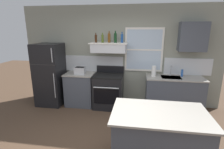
# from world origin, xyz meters

# --- Properties ---
(back_wall) EXTENTS (5.40, 0.11, 2.70)m
(back_wall) POSITION_xyz_m (0.03, 2.23, 1.35)
(back_wall) COLOR gray
(back_wall) RESTS_ON ground_plane
(refrigerator) EXTENTS (0.70, 0.72, 1.71)m
(refrigerator) POSITION_xyz_m (-1.90, 1.84, 0.85)
(refrigerator) COLOR black
(refrigerator) RESTS_ON ground_plane
(counter_left_of_stove) EXTENTS (0.79, 0.63, 0.91)m
(counter_left_of_stove) POSITION_xyz_m (-1.05, 1.90, 0.46)
(counter_left_of_stove) COLOR #474C56
(counter_left_of_stove) RESTS_ON ground_plane
(toaster) EXTENTS (0.30, 0.20, 0.19)m
(toaster) POSITION_xyz_m (-1.02, 1.82, 1.01)
(toaster) COLOR silver
(toaster) RESTS_ON counter_left_of_stove
(stove_range) EXTENTS (0.76, 0.69, 1.09)m
(stove_range) POSITION_xyz_m (-0.25, 1.86, 0.46)
(stove_range) COLOR black
(stove_range) RESTS_ON ground_plane
(range_hood_shelf) EXTENTS (0.96, 0.52, 0.24)m
(range_hood_shelf) POSITION_xyz_m (-0.25, 1.96, 1.62)
(range_hood_shelf) COLOR silver
(bottle_brown_stout) EXTENTS (0.06, 0.06, 0.24)m
(bottle_brown_stout) POSITION_xyz_m (-0.58, 1.91, 1.85)
(bottle_brown_stout) COLOR #381E0F
(bottle_brown_stout) RESTS_ON range_hood_shelf
(bottle_olive_oil_square) EXTENTS (0.06, 0.06, 0.24)m
(bottle_olive_oil_square) POSITION_xyz_m (-0.41, 1.95, 1.85)
(bottle_olive_oil_square) COLOR #4C601E
(bottle_olive_oil_square) RESTS_ON range_hood_shelf
(bottle_amber_wine) EXTENTS (0.07, 0.07, 0.28)m
(bottle_amber_wine) POSITION_xyz_m (-0.25, 1.99, 1.86)
(bottle_amber_wine) COLOR brown
(bottle_amber_wine) RESTS_ON range_hood_shelf
(bottle_dark_green_wine) EXTENTS (0.07, 0.07, 0.29)m
(bottle_dark_green_wine) POSITION_xyz_m (-0.08, 1.95, 1.87)
(bottle_dark_green_wine) COLOR #143819
(bottle_dark_green_wine) RESTS_ON range_hood_shelf
(bottle_blue_liqueur) EXTENTS (0.07, 0.07, 0.27)m
(bottle_blue_liqueur) POSITION_xyz_m (0.08, 1.98, 1.86)
(bottle_blue_liqueur) COLOR #1E478C
(bottle_blue_liqueur) RESTS_ON range_hood_shelf
(counter_right_with_sink) EXTENTS (1.43, 0.63, 0.91)m
(counter_right_with_sink) POSITION_xyz_m (1.45, 1.90, 0.46)
(counter_right_with_sink) COLOR #474C56
(counter_right_with_sink) RESTS_ON ground_plane
(sink_faucet) EXTENTS (0.03, 0.17, 0.28)m
(sink_faucet) POSITION_xyz_m (1.35, 2.00, 1.08)
(sink_faucet) COLOR silver
(sink_faucet) RESTS_ON counter_right_with_sink
(paper_towel_roll) EXTENTS (0.11, 0.11, 0.27)m
(paper_towel_roll) POSITION_xyz_m (0.92, 1.90, 1.04)
(paper_towel_roll) COLOR white
(paper_towel_roll) RESTS_ON counter_right_with_sink
(dish_soap_bottle) EXTENTS (0.06, 0.06, 0.18)m
(dish_soap_bottle) POSITION_xyz_m (1.63, 2.00, 1.00)
(dish_soap_bottle) COLOR blue
(dish_soap_bottle) RESTS_ON counter_right_with_sink
(kitchen_island) EXTENTS (1.40, 0.90, 0.91)m
(kitchen_island) POSITION_xyz_m (0.87, -0.11, 0.46)
(kitchen_island) COLOR #474C56
(kitchen_island) RESTS_ON ground_plane
(upper_cabinet_right) EXTENTS (0.64, 0.32, 0.70)m
(upper_cabinet_right) POSITION_xyz_m (1.80, 2.04, 1.90)
(upper_cabinet_right) COLOR #474C56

